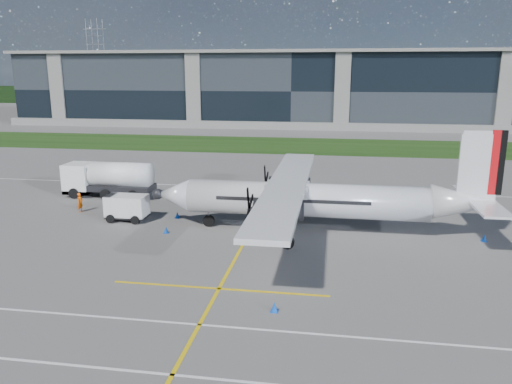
{
  "coord_description": "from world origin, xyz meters",
  "views": [
    {
      "loc": [
        8.92,
        -30.46,
        11.55
      ],
      "look_at": [
        3.36,
        4.57,
        2.89
      ],
      "focal_mm": 35.0,
      "sensor_mm": 36.0,
      "label": 1
    }
  ],
  "objects_px": {
    "fuel_tanker_truck": "(103,179)",
    "ground_crew_person": "(80,201)",
    "safety_cone_fwd": "(141,217)",
    "safety_cone_tail": "(484,238)",
    "turboprop_aircraft": "(319,181)",
    "baggage_tug": "(127,208)",
    "pylon_west": "(97,61)",
    "safety_cone_portwing": "(274,307)",
    "safety_cone_nose_port": "(166,230)",
    "safety_cone_nose_stbd": "(177,215)"
  },
  "relations": [
    {
      "from": "safety_cone_portwing",
      "to": "safety_cone_nose_port",
      "type": "relative_size",
      "value": 1.0
    },
    {
      "from": "turboprop_aircraft",
      "to": "baggage_tug",
      "type": "height_order",
      "value": "turboprop_aircraft"
    },
    {
      "from": "baggage_tug",
      "to": "safety_cone_fwd",
      "type": "distance_m",
      "value": 1.3
    },
    {
      "from": "pylon_west",
      "to": "safety_cone_tail",
      "type": "bearing_deg",
      "value": -55.66
    },
    {
      "from": "fuel_tanker_truck",
      "to": "safety_cone_tail",
      "type": "bearing_deg",
      "value": -13.98
    },
    {
      "from": "turboprop_aircraft",
      "to": "safety_cone_fwd",
      "type": "xyz_separation_m",
      "value": [
        -13.97,
        0.75,
        -3.6
      ]
    },
    {
      "from": "safety_cone_fwd",
      "to": "safety_cone_tail",
      "type": "bearing_deg",
      "value": -2.49
    },
    {
      "from": "baggage_tug",
      "to": "safety_cone_nose_stbd",
      "type": "relative_size",
      "value": 6.73
    },
    {
      "from": "fuel_tanker_truck",
      "to": "safety_cone_portwing",
      "type": "xyz_separation_m",
      "value": [
        18.73,
        -20.53,
        -1.39
      ]
    },
    {
      "from": "safety_cone_tail",
      "to": "turboprop_aircraft",
      "type": "bearing_deg",
      "value": 178.2
    },
    {
      "from": "safety_cone_fwd",
      "to": "turboprop_aircraft",
      "type": "bearing_deg",
      "value": -3.07
    },
    {
      "from": "fuel_tanker_truck",
      "to": "turboprop_aircraft",
      "type": "bearing_deg",
      "value": -20.4
    },
    {
      "from": "safety_cone_portwing",
      "to": "safety_cone_nose_stbd",
      "type": "relative_size",
      "value": 1.0
    },
    {
      "from": "safety_cone_tail",
      "to": "safety_cone_fwd",
      "type": "bearing_deg",
      "value": 177.51
    },
    {
      "from": "pylon_west",
      "to": "safety_cone_portwing",
      "type": "bearing_deg",
      "value": -61.38
    },
    {
      "from": "safety_cone_tail",
      "to": "safety_cone_nose_stbd",
      "type": "bearing_deg",
      "value": 174.7
    },
    {
      "from": "fuel_tanker_truck",
      "to": "ground_crew_person",
      "type": "relative_size",
      "value": 4.7
    },
    {
      "from": "safety_cone_nose_stbd",
      "to": "safety_cone_portwing",
      "type": "bearing_deg",
      "value": -56.7
    },
    {
      "from": "turboprop_aircraft",
      "to": "baggage_tug",
      "type": "xyz_separation_m",
      "value": [
        -15.0,
        0.55,
        -2.84
      ]
    },
    {
      "from": "pylon_west",
      "to": "turboprop_aircraft",
      "type": "height_order",
      "value": "pylon_west"
    },
    {
      "from": "safety_cone_fwd",
      "to": "fuel_tanker_truck",
      "type": "bearing_deg",
      "value": 133.12
    },
    {
      "from": "turboprop_aircraft",
      "to": "ground_crew_person",
      "type": "relative_size",
      "value": 13.76
    },
    {
      "from": "pylon_west",
      "to": "safety_cone_nose_port",
      "type": "xyz_separation_m",
      "value": [
        77.0,
        -147.24,
        -14.75
      ]
    },
    {
      "from": "turboprop_aircraft",
      "to": "safety_cone_fwd",
      "type": "height_order",
      "value": "turboprop_aircraft"
    },
    {
      "from": "pylon_west",
      "to": "baggage_tug",
      "type": "bearing_deg",
      "value": -63.24
    },
    {
      "from": "turboprop_aircraft",
      "to": "safety_cone_portwing",
      "type": "relative_size",
      "value": 51.32
    },
    {
      "from": "safety_cone_tail",
      "to": "safety_cone_portwing",
      "type": "distance_m",
      "value": 18.2
    },
    {
      "from": "baggage_tug",
      "to": "safety_cone_nose_port",
      "type": "height_order",
      "value": "baggage_tug"
    },
    {
      "from": "pylon_west",
      "to": "safety_cone_nose_port",
      "type": "relative_size",
      "value": 60.0
    },
    {
      "from": "ground_crew_person",
      "to": "safety_cone_nose_port",
      "type": "height_order",
      "value": "ground_crew_person"
    },
    {
      "from": "safety_cone_tail",
      "to": "safety_cone_portwing",
      "type": "xyz_separation_m",
      "value": [
        -13.13,
        -12.6,
        0.0
      ]
    },
    {
      "from": "pylon_west",
      "to": "safety_cone_nose_port",
      "type": "height_order",
      "value": "pylon_west"
    },
    {
      "from": "safety_cone_nose_stbd",
      "to": "fuel_tanker_truck",
      "type": "bearing_deg",
      "value": 147.33
    },
    {
      "from": "baggage_tug",
      "to": "safety_cone_nose_port",
      "type": "relative_size",
      "value": 6.73
    },
    {
      "from": "safety_cone_tail",
      "to": "safety_cone_nose_port",
      "type": "relative_size",
      "value": 1.0
    },
    {
      "from": "safety_cone_nose_port",
      "to": "safety_cone_tail",
      "type": "bearing_deg",
      "value": 4.33
    },
    {
      "from": "ground_crew_person",
      "to": "safety_cone_portwing",
      "type": "bearing_deg",
      "value": -121.93
    },
    {
      "from": "ground_crew_person",
      "to": "safety_cone_fwd",
      "type": "distance_m",
      "value": 6.13
    },
    {
      "from": "pylon_west",
      "to": "baggage_tug",
      "type": "distance_m",
      "value": 162.58
    },
    {
      "from": "turboprop_aircraft",
      "to": "ground_crew_person",
      "type": "distance_m",
      "value": 20.21
    },
    {
      "from": "turboprop_aircraft",
      "to": "pylon_west",
      "type": "bearing_deg",
      "value": 121.2
    },
    {
      "from": "ground_crew_person",
      "to": "safety_cone_fwd",
      "type": "height_order",
      "value": "ground_crew_person"
    },
    {
      "from": "turboprop_aircraft",
      "to": "fuel_tanker_truck",
      "type": "distance_m",
      "value": 21.83
    },
    {
      "from": "ground_crew_person",
      "to": "safety_cone_portwing",
      "type": "distance_m",
      "value": 23.75
    },
    {
      "from": "safety_cone_fwd",
      "to": "safety_cone_nose_port",
      "type": "xyz_separation_m",
      "value": [
        3.04,
        -2.81,
        0.0
      ]
    },
    {
      "from": "baggage_tug",
      "to": "safety_cone_portwing",
      "type": "xyz_separation_m",
      "value": [
        13.38,
        -13.51,
        -0.76
      ]
    },
    {
      "from": "safety_cone_fwd",
      "to": "safety_cone_nose_port",
      "type": "bearing_deg",
      "value": -42.67
    },
    {
      "from": "safety_cone_nose_stbd",
      "to": "safety_cone_nose_port",
      "type": "relative_size",
      "value": 1.0
    },
    {
      "from": "fuel_tanker_truck",
      "to": "safety_cone_nose_port",
      "type": "bearing_deg",
      "value": -45.59
    },
    {
      "from": "turboprop_aircraft",
      "to": "ground_crew_person",
      "type": "bearing_deg",
      "value": 173.6
    }
  ]
}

